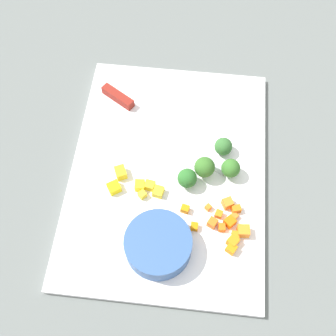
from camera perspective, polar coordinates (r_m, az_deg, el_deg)
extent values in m
plane|color=slate|center=(0.77, 0.00, -0.77)|extent=(4.00, 4.00, 0.00)
cube|color=white|center=(0.77, 0.00, -0.56)|extent=(0.46, 0.34, 0.01)
cylinder|color=#345790|center=(0.69, -1.16, -10.16)|extent=(0.11, 0.11, 0.04)
cube|color=silver|center=(0.78, 3.37, 2.46)|extent=(0.10, 0.14, 0.00)
cube|color=maroon|center=(0.84, -6.68, 9.39)|extent=(0.05, 0.07, 0.02)
cube|color=orange|center=(0.73, 9.05, -5.43)|extent=(0.02, 0.02, 0.01)
cube|color=orange|center=(0.72, 5.91, -7.26)|extent=(0.02, 0.02, 0.01)
cube|color=orange|center=(0.72, 7.15, -7.86)|extent=(0.01, 0.01, 0.01)
cube|color=orange|center=(0.71, 3.52, -7.78)|extent=(0.01, 0.01, 0.01)
cube|color=orange|center=(0.72, 9.98, -8.25)|extent=(0.02, 0.02, 0.02)
cube|color=orange|center=(0.73, 8.82, -6.31)|extent=(0.01, 0.01, 0.01)
cube|color=orange|center=(0.72, 8.22, -7.12)|extent=(0.02, 0.02, 0.01)
cube|color=orange|center=(0.71, 8.92, -8.90)|extent=(0.01, 0.01, 0.01)
cube|color=orange|center=(0.73, 6.75, -6.11)|extent=(0.02, 0.01, 0.01)
cube|color=orange|center=(0.71, 8.60, -9.63)|extent=(0.02, 0.02, 0.02)
cube|color=orange|center=(0.71, 8.40, -10.58)|extent=(0.02, 0.02, 0.01)
cube|color=orange|center=(0.73, 7.92, -4.66)|extent=(0.02, 0.02, 0.02)
cube|color=orange|center=(0.72, 2.28, -5.46)|extent=(0.01, 0.02, 0.01)
cube|color=orange|center=(0.73, 5.36, -5.23)|extent=(0.01, 0.01, 0.01)
cube|color=yellow|center=(0.74, -3.44, -3.56)|extent=(0.02, 0.02, 0.01)
cube|color=yellow|center=(0.75, -6.30, -0.61)|extent=(0.03, 0.03, 0.02)
cube|color=yellow|center=(0.74, -3.77, -2.33)|extent=(0.02, 0.02, 0.01)
cube|color=yellow|center=(0.74, -7.18, -2.59)|extent=(0.03, 0.03, 0.01)
cube|color=yellow|center=(0.74, -2.44, -2.34)|extent=(0.02, 0.02, 0.01)
cube|color=yellow|center=(0.74, -1.29, -3.17)|extent=(0.02, 0.02, 0.01)
cylinder|color=#98B167|center=(0.75, 4.78, -0.53)|extent=(0.01, 0.01, 0.02)
sphere|color=#376C27|center=(0.74, 4.88, 0.11)|extent=(0.04, 0.04, 0.04)
cylinder|color=#95C154|center=(0.78, 7.26, 2.37)|extent=(0.01, 0.01, 0.01)
sphere|color=#346830|center=(0.77, 7.37, 2.86)|extent=(0.03, 0.03, 0.03)
cylinder|color=#88B460|center=(0.76, 8.19, -0.57)|extent=(0.01, 0.01, 0.01)
sphere|color=#366F29|center=(0.75, 8.34, -0.02)|extent=(0.03, 0.03, 0.03)
cylinder|color=#84B15F|center=(0.75, 2.53, -1.89)|extent=(0.01, 0.01, 0.01)
sphere|color=#2B6829|center=(0.73, 2.57, -1.36)|extent=(0.03, 0.03, 0.03)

